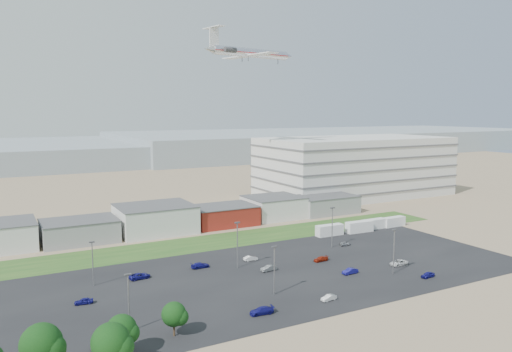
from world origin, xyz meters
TOP-DOWN VIEW (x-y plane):
  - ground at (0.00, 0.00)m, footprint 700.00×700.00m
  - parking_lot at (5.00, 20.00)m, footprint 120.00×50.00m
  - grass_strip at (0.00, 52.00)m, footprint 160.00×16.00m
  - hills_backdrop at (40.00, 315.00)m, footprint 700.00×200.00m
  - building_row at (-17.00, 71.00)m, footprint 170.00×20.00m
  - parking_garage at (90.00, 95.00)m, footprint 80.00×40.00m
  - box_trailer_a at (37.69, 42.41)m, footprint 8.53×2.86m
  - box_trailer_b at (48.05, 41.49)m, footprint 8.82×3.16m
  - box_trailer_c at (54.95, 42.66)m, footprint 8.05×2.57m
  - box_trailer_d at (62.55, 42.19)m, footprint 7.99×2.66m
  - tree_left at (-44.50, -3.29)m, footprint 6.04×6.04m
  - tree_mid at (-36.04, -6.73)m, footprint 5.76×5.76m
  - tree_right at (-33.40, -1.66)m, footprint 4.84×4.84m
  - tree_near at (-24.37, 1.05)m, footprint 4.30×4.30m
  - lightpole_front_l at (-30.34, 6.15)m, footprint 1.16×0.48m
  - lightpole_front_m at (-0.72, 9.26)m, footprint 1.16×0.48m
  - lightpole_front_r at (29.18, 7.45)m, footprint 1.20×0.50m
  - lightpole_back_l at (-31.40, 31.61)m, footprint 1.11×0.46m
  - lightpole_back_m at (0.41, 28.01)m, footprint 1.28×0.53m
  - lightpole_back_r at (30.52, 31.81)m, footprint 1.28×0.53m
  - airliner at (37.03, 90.30)m, footprint 44.62×34.22m
  - parked_car_0 at (34.79, 11.41)m, footprint 4.72×2.21m
  - parked_car_1 at (20.66, 11.99)m, footprint 3.94×1.56m
  - parked_car_2 at (34.14, 1.99)m, footprint 3.63×1.73m
  - parked_car_3 at (-7.64, 1.93)m, footprint 4.65×2.31m
  - parked_car_5 at (-34.96, 22.09)m, footprint 3.59×1.83m
  - parked_car_6 at (-7.28, 32.02)m, footprint 4.43×1.91m
  - parked_car_7 at (5.64, 22.48)m, footprint 4.01×1.71m
  - parked_car_8 at (34.55, 31.32)m, footprint 3.27×1.38m
  - parked_car_9 at (-21.79, 31.19)m, footprint 4.87×2.64m
  - parked_car_10 at (-35.29, 2.06)m, footprint 4.13×1.79m
  - parked_car_11 at (5.72, 31.49)m, footprint 3.55×1.32m
  - parked_car_12 at (20.52, 22.91)m, footprint 3.92×1.69m
  - parked_car_13 at (6.94, 1.48)m, footprint 3.43×1.53m

SIDE VIEW (x-z plane):
  - ground at x=0.00m, z-range 0.00..0.00m
  - parking_lot at x=5.00m, z-range 0.00..0.01m
  - grass_strip at x=0.00m, z-range 0.00..0.02m
  - parked_car_13 at x=6.94m, z-range 0.00..1.09m
  - parked_car_8 at x=34.55m, z-range 0.00..1.11m
  - parked_car_12 at x=20.52m, z-range 0.00..1.12m
  - parked_car_11 at x=5.72m, z-range 0.00..1.16m
  - parked_car_5 at x=-34.96m, z-range 0.00..1.17m
  - parked_car_10 at x=-35.29m, z-range 0.00..1.18m
  - parked_car_2 at x=34.14m, z-range 0.00..1.20m
  - parked_car_6 at x=-7.28m, z-range 0.00..1.27m
  - parked_car_1 at x=20.66m, z-range 0.00..1.28m
  - parked_car_7 at x=5.64m, z-range 0.00..1.29m
  - parked_car_9 at x=-21.79m, z-range 0.00..1.30m
  - parked_car_3 at x=-7.64m, z-range 0.00..1.30m
  - parked_car_0 at x=34.79m, z-range 0.00..1.31m
  - box_trailer_d at x=62.55m, z-range 0.00..2.98m
  - box_trailer_c at x=54.95m, z-range 0.00..3.01m
  - box_trailer_a at x=37.69m, z-range 0.00..3.18m
  - box_trailer_b at x=48.05m, z-range 0.00..3.26m
  - tree_near at x=-24.37m, z-range 0.00..6.46m
  - tree_right at x=-33.40m, z-range 0.00..7.26m
  - building_row at x=-17.00m, z-range 0.00..8.00m
  - tree_mid at x=-36.04m, z-range 0.00..8.65m
  - hills_backdrop at x=40.00m, z-range 0.00..9.00m
  - tree_left at x=-44.50m, z-range 0.00..9.06m
  - lightpole_back_l at x=-31.40m, z-range 0.00..9.45m
  - lightpole_front_m at x=-0.72m, z-range 0.00..9.85m
  - lightpole_front_l at x=-30.34m, z-range 0.00..9.86m
  - lightpole_front_r at x=29.18m, z-range 0.00..10.21m
  - lightpole_back_r at x=30.52m, z-range 0.00..10.84m
  - lightpole_back_m at x=0.41m, z-range 0.00..10.85m
  - parking_garage at x=90.00m, z-range 0.00..25.00m
  - airliner at x=37.03m, z-range 51.21..63.15m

